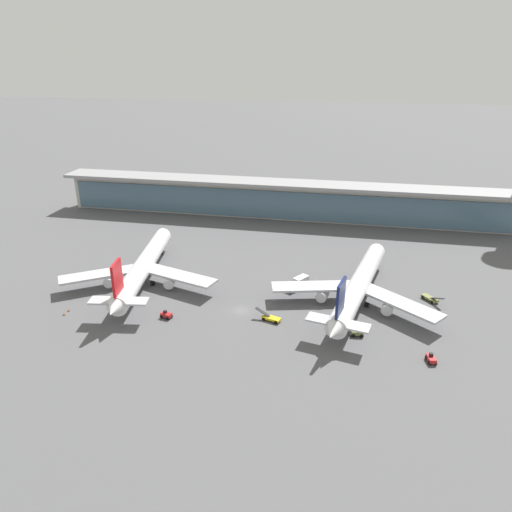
% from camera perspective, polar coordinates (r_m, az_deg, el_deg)
% --- Properties ---
extents(ground_plane, '(1200.00, 1200.00, 0.00)m').
position_cam_1_polar(ground_plane, '(123.31, -1.80, -6.61)').
color(ground_plane, '#515154').
extents(airliner_left_stand, '(44.62, 58.55, 15.62)m').
position_cam_1_polar(airliner_left_stand, '(139.51, -13.52, -1.32)').
color(airliner_left_stand, white).
rests_on(airliner_left_stand, ground).
extents(airliner_centre_stand, '(44.09, 58.18, 15.62)m').
position_cam_1_polar(airliner_centre_stand, '(127.78, 12.26, -3.55)').
color(airliner_centre_stand, white).
rests_on(airliner_centre_stand, ground).
extents(service_truck_near_nose_yellow, '(6.90, 3.31, 2.70)m').
position_cam_1_polar(service_truck_near_nose_yellow, '(118.55, 1.76, -7.47)').
color(service_truck_near_nose_yellow, yellow).
rests_on(service_truck_near_nose_yellow, ground).
extents(service_truck_under_wing_red, '(2.25, 3.15, 2.05)m').
position_cam_1_polar(service_truck_under_wing_red, '(110.61, 20.39, -11.54)').
color(service_truck_under_wing_red, '#B21E1E').
rests_on(service_truck_under_wing_red, ground).
extents(service_truck_mid_apron_olive, '(3.00, 1.95, 2.05)m').
position_cam_1_polar(service_truck_mid_apron_olive, '(115.01, 12.15, -9.05)').
color(service_truck_mid_apron_olive, olive).
rests_on(service_truck_mid_apron_olive, ground).
extents(service_truck_by_tail_red, '(3.22, 2.44, 2.05)m').
position_cam_1_polar(service_truck_by_tail_red, '(121.71, -10.79, -7.00)').
color(service_truck_by_tail_red, '#B21E1E').
rests_on(service_truck_by_tail_red, ground).
extents(service_truck_on_taxiway_olive, '(5.31, 6.16, 2.70)m').
position_cam_1_polar(service_truck_on_taxiway_olive, '(135.83, 20.32, -4.81)').
color(service_truck_on_taxiway_olive, olive).
rests_on(service_truck_on_taxiway_olive, ground).
extents(service_truck_at_far_stand_blue, '(5.96, 7.35, 3.10)m').
position_cam_1_polar(service_truck_at_far_stand_blue, '(134.64, 5.23, -3.18)').
color(service_truck_at_far_stand_blue, '#234C9E').
rests_on(service_truck_at_far_stand_blue, ground).
extents(terminal_building, '(183.60, 12.80, 15.20)m').
position_cam_1_polar(terminal_building, '(191.22, 3.43, 6.89)').
color(terminal_building, beige).
rests_on(terminal_building, ground).
extents(safety_cone_alpha, '(0.62, 0.62, 0.70)m').
position_cam_1_polar(safety_cone_alpha, '(130.58, -22.19, -6.52)').
color(safety_cone_alpha, orange).
rests_on(safety_cone_alpha, ground).
extents(safety_cone_bravo, '(0.62, 0.62, 0.70)m').
position_cam_1_polar(safety_cone_bravo, '(132.07, -21.72, -6.10)').
color(safety_cone_bravo, orange).
rests_on(safety_cone_bravo, ground).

